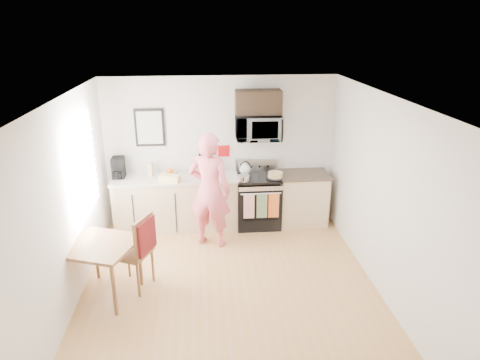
{
  "coord_description": "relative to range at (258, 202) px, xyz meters",
  "views": [
    {
      "loc": [
        -0.31,
        -4.93,
        3.44
      ],
      "look_at": [
        0.22,
        1.0,
        1.23
      ],
      "focal_mm": 32.0,
      "sensor_mm": 36.0,
      "label": 1
    }
  ],
  "objects": [
    {
      "name": "wall_trivet",
      "position": [
        -0.58,
        0.31,
        0.86
      ],
      "size": [
        0.2,
        0.02,
        0.2
      ],
      "primitive_type": "cube",
      "color": "#A30E11",
      "rests_on": "back_wall"
    },
    {
      "name": "window",
      "position": [
        -2.59,
        -1.18,
        1.11
      ],
      "size": [
        0.06,
        1.4,
        1.5
      ],
      "color": "silver",
      "rests_on": "left_wall"
    },
    {
      "name": "person",
      "position": [
        -0.86,
        -0.63,
        0.5
      ],
      "size": [
        0.8,
        0.66,
        1.87
      ],
      "primitive_type": "imported",
      "rotation": [
        0.0,
        0.0,
        2.79
      ],
      "color": "#E33E5C",
      "rests_on": "floor"
    },
    {
      "name": "utensil_crock",
      "position": [
        -0.73,
        0.14,
        0.66
      ],
      "size": [
        0.13,
        0.13,
        0.38
      ],
      "color": "#A30E11",
      "rests_on": "countertop_left"
    },
    {
      "name": "floor",
      "position": [
        -0.63,
        -1.98,
        -0.44
      ],
      "size": [
        4.6,
        4.6,
        0.0
      ],
      "primitive_type": "plane",
      "color": "#AF8243",
      "rests_on": "ground"
    },
    {
      "name": "coffee_maker",
      "position": [
        -2.38,
        0.1,
        0.67
      ],
      "size": [
        0.2,
        0.3,
        0.36
      ],
      "rotation": [
        0.0,
        0.0,
        -0.0
      ],
      "color": "black",
      "rests_on": "countertop_left"
    },
    {
      "name": "wall_art",
      "position": [
        -1.83,
        0.3,
        1.31
      ],
      "size": [
        0.5,
        0.04,
        0.65
      ],
      "color": "black",
      "rests_on": "back_wall"
    },
    {
      "name": "chair",
      "position": [
        -1.8,
        -1.82,
        0.25
      ],
      "size": [
        0.63,
        0.6,
        1.07
      ],
      "rotation": [
        0.0,
        0.0,
        -0.41
      ],
      "color": "brown",
      "rests_on": "floor"
    },
    {
      "name": "cabinet_left",
      "position": [
        -1.43,
        0.02,
        0.01
      ],
      "size": [
        2.1,
        0.6,
        0.9
      ],
      "primitive_type": "cube",
      "color": "tan",
      "rests_on": "floor"
    },
    {
      "name": "left_wall",
      "position": [
        -2.63,
        -1.98,
        0.86
      ],
      "size": [
        0.04,
        4.6,
        2.6
      ],
      "primitive_type": "cube",
      "color": "silver",
      "rests_on": "floor"
    },
    {
      "name": "milk_carton",
      "position": [
        -1.85,
        0.14,
        0.62
      ],
      "size": [
        0.11,
        0.11,
        0.22
      ],
      "primitive_type": "cube",
      "rotation": [
        0.0,
        0.0,
        -0.31
      ],
      "color": "tan",
      "rests_on": "countertop_left"
    },
    {
      "name": "bread_bag",
      "position": [
        -1.5,
        -0.2,
        0.57
      ],
      "size": [
        0.37,
        0.26,
        0.12
      ],
      "primitive_type": "cube",
      "rotation": [
        0.0,
        0.0,
        -0.33
      ],
      "color": "tan",
      "rests_on": "countertop_left"
    },
    {
      "name": "pot",
      "position": [
        -0.28,
        -0.21,
        0.54
      ],
      "size": [
        0.2,
        0.33,
        0.1
      ],
      "rotation": [
        0.0,
        0.0,
        -0.12
      ],
      "color": "#B9B9BE",
      "rests_on": "range"
    },
    {
      "name": "right_wall",
      "position": [
        1.37,
        -1.98,
        0.86
      ],
      "size": [
        0.04,
        4.6,
        2.6
      ],
      "primitive_type": "cube",
      "color": "silver",
      "rests_on": "floor"
    },
    {
      "name": "upper_cabinet",
      "position": [
        -0.0,
        0.15,
        1.74
      ],
      "size": [
        0.76,
        0.35,
        0.4
      ],
      "primitive_type": "cube",
      "color": "black",
      "rests_on": "back_wall"
    },
    {
      "name": "knife_block",
      "position": [
        -1.01,
        0.17,
        0.63
      ],
      "size": [
        0.17,
        0.19,
        0.24
      ],
      "primitive_type": "cube",
      "rotation": [
        0.0,
        0.0,
        0.51
      ],
      "color": "brown",
      "rests_on": "countertop_left"
    },
    {
      "name": "range",
      "position": [
        0.0,
        0.0,
        0.0
      ],
      "size": [
        0.76,
        0.7,
        1.16
      ],
      "color": "black",
      "rests_on": "floor"
    },
    {
      "name": "ceiling",
      "position": [
        -0.63,
        -1.98,
        2.16
      ],
      "size": [
        4.0,
        4.6,
        0.04
      ],
      "primitive_type": "cube",
      "color": "silver",
      "rests_on": "back_wall"
    },
    {
      "name": "kettle",
      "position": [
        -0.22,
        0.1,
        0.59
      ],
      "size": [
        0.2,
        0.2,
        0.25
      ],
      "color": "silver",
      "rests_on": "range"
    },
    {
      "name": "countertop_right",
      "position": [
        0.8,
        0.02,
        0.48
      ],
      "size": [
        0.88,
        0.64,
        0.04
      ],
      "primitive_type": "cube",
      "color": "black",
      "rests_on": "cabinet_right"
    },
    {
      "name": "cake",
      "position": [
        0.27,
        -0.13,
        0.54
      ],
      "size": [
        0.31,
        0.31,
        0.1
      ],
      "color": "black",
      "rests_on": "range"
    },
    {
      "name": "front_wall",
      "position": [
        -0.63,
        -4.28,
        0.86
      ],
      "size": [
        4.0,
        0.04,
        2.6
      ],
      "primitive_type": "cube",
      "color": "silver",
      "rests_on": "floor"
    },
    {
      "name": "dining_table",
      "position": [
        -2.28,
        -1.93,
        0.24
      ],
      "size": [
        0.91,
        0.91,
        0.77
      ],
      "rotation": [
        0.0,
        0.0,
        -0.35
      ],
      "color": "brown",
      "rests_on": "floor"
    },
    {
      "name": "microwave",
      "position": [
        -0.0,
        0.1,
        1.32
      ],
      "size": [
        0.76,
        0.51,
        0.42
      ],
      "primitive_type": "imported",
      "color": "#B9B9BE",
      "rests_on": "back_wall"
    },
    {
      "name": "fruit_bowl",
      "position": [
        -1.51,
        0.19,
        0.54
      ],
      "size": [
        0.21,
        0.21,
        0.09
      ],
      "color": "silver",
      "rests_on": "countertop_left"
    },
    {
      "name": "countertop_left",
      "position": [
        -1.43,
        0.02,
        0.48
      ],
      "size": [
        2.14,
        0.64,
        0.04
      ],
      "primitive_type": "cube",
      "color": "beige",
      "rests_on": "cabinet_left"
    },
    {
      "name": "cabinet_right",
      "position": [
        0.8,
        0.02,
        0.01
      ],
      "size": [
        0.84,
        0.6,
        0.9
      ],
      "primitive_type": "cube",
      "color": "tan",
      "rests_on": "floor"
    },
    {
      "name": "back_wall",
      "position": [
        -0.63,
        0.32,
        0.86
      ],
      "size": [
        4.0,
        0.04,
        2.6
      ],
      "primitive_type": "cube",
      "color": "silver",
      "rests_on": "floor"
    }
  ]
}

